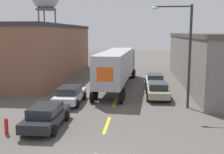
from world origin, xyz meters
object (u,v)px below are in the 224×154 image
at_px(parked_car_right_far, 155,80).
at_px(fire_hydrant, 6,126).
at_px(parked_car_right_mid, 158,90).
at_px(parked_car_left_far, 70,94).
at_px(semi_truck, 118,65).
at_px(parked_car_left_near, 46,116).
at_px(street_lamp, 185,48).

relative_size(parked_car_right_far, fire_hydrant, 4.82).
distance_m(parked_car_right_mid, parked_car_left_far, 7.86).
bearing_deg(fire_hydrant, semi_truck, 70.24).
bearing_deg(fire_hydrant, parked_car_left_far, 75.28).
distance_m(parked_car_left_near, fire_hydrant, 2.38).
bearing_deg(parked_car_right_far, semi_truck, -177.61).
bearing_deg(parked_car_left_far, parked_car_right_far, 46.29).
distance_m(parked_car_right_mid, street_lamp, 5.31).
distance_m(parked_car_left_near, street_lamp, 11.40).
height_order(semi_truck, parked_car_right_far, semi_truck).
height_order(semi_truck, parked_car_left_far, semi_truck).
height_order(parked_car_left_near, parked_car_right_far, same).
bearing_deg(parked_car_left_near, street_lamp, 31.38).
xyz_separation_m(semi_truck, street_lamp, (5.71, -8.04, 2.25)).
distance_m(parked_car_left_far, parked_car_right_far, 10.70).
bearing_deg(parked_car_right_mid, parked_car_right_far, 90.00).
height_order(semi_truck, parked_car_right_mid, semi_truck).
bearing_deg(semi_truck, parked_car_right_far, 5.56).
bearing_deg(street_lamp, fire_hydrant, -148.04).
distance_m(semi_truck, parked_car_right_mid, 6.51).
distance_m(parked_car_right_mid, parked_car_right_far, 5.06).
height_order(semi_truck, street_lamp, street_lamp).
bearing_deg(parked_car_left_near, parked_car_left_far, 90.00).
distance_m(semi_truck, parked_car_left_far, 8.47).
bearing_deg(semi_truck, parked_car_right_mid, -47.89).
bearing_deg(parked_car_right_mid, street_lamp, -60.80).
distance_m(parked_car_left_near, parked_car_right_far, 15.64).
bearing_deg(fire_hydrant, parked_car_right_far, 58.32).
distance_m(parked_car_right_far, street_lamp, 9.25).
height_order(parked_car_left_far, parked_car_right_far, same).
relative_size(parked_car_right_mid, street_lamp, 0.60).
relative_size(parked_car_right_mid, parked_car_left_far, 1.00).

